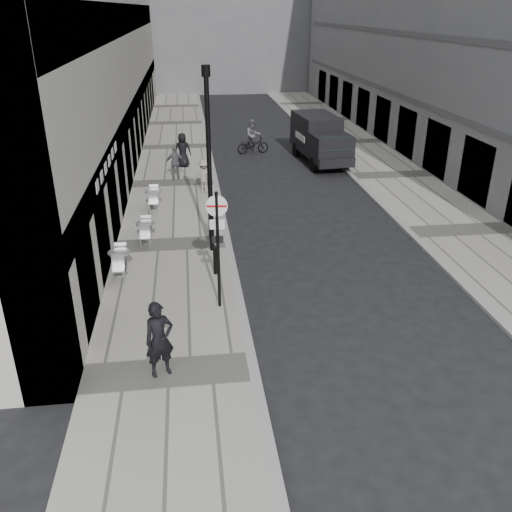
% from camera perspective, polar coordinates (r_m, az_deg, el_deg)
% --- Properties ---
extents(ground, '(120.00, 120.00, 0.00)m').
position_cam_1_polar(ground, '(11.23, 1.47, -20.05)').
color(ground, black).
rests_on(ground, ground).
extents(sidewalk, '(4.00, 60.00, 0.12)m').
position_cam_1_polar(sidewalk, '(27.05, -8.55, 7.55)').
color(sidewalk, '#9E9A8F').
rests_on(sidewalk, ground).
extents(far_sidewalk, '(4.00, 60.00, 0.12)m').
position_cam_1_polar(far_sidewalk, '(28.93, 13.99, 8.21)').
color(far_sidewalk, '#9E9A8F').
rests_on(far_sidewalk, ground).
extents(walking_man, '(0.79, 0.66, 1.86)m').
position_cam_1_polar(walking_man, '(12.62, -10.14, -8.66)').
color(walking_man, black).
rests_on(walking_man, sidewalk).
extents(sign_post, '(0.59, 0.12, 3.41)m').
position_cam_1_polar(sign_post, '(14.67, -4.07, 2.20)').
color(sign_post, black).
rests_on(sign_post, sidewalk).
extents(lamppost, '(0.28, 0.28, 6.20)m').
position_cam_1_polar(lamppost, '(18.06, -4.99, 10.70)').
color(lamppost, black).
rests_on(lamppost, sidewalk).
extents(bollard_near, '(0.12, 0.12, 0.91)m').
position_cam_1_polar(bollard_near, '(17.26, -4.33, -0.52)').
color(bollard_near, black).
rests_on(bollard_near, sidewalk).
extents(bollard_far, '(0.12, 0.12, 0.92)m').
position_cam_1_polar(bollard_far, '(20.14, -4.84, 3.26)').
color(bollard_far, black).
rests_on(bollard_far, sidewalk).
extents(panel_van, '(2.43, 5.48, 2.51)m').
position_cam_1_polar(panel_van, '(30.80, 6.70, 12.35)').
color(panel_van, black).
rests_on(panel_van, ground).
extents(cyclist, '(1.95, 0.91, 2.02)m').
position_cam_1_polar(cyclist, '(32.64, -0.33, 12.09)').
color(cyclist, black).
rests_on(cyclist, ground).
extents(pedestrian_a, '(0.97, 0.41, 1.65)m').
position_cam_1_polar(pedestrian_a, '(27.36, -8.46, 9.68)').
color(pedestrian_a, slate).
rests_on(pedestrian_a, sidewalk).
extents(pedestrian_b, '(1.14, 0.89, 1.55)m').
position_cam_1_polar(pedestrian_b, '(25.11, -5.49, 8.35)').
color(pedestrian_b, gray).
rests_on(pedestrian_b, sidewalk).
extents(pedestrian_c, '(0.94, 0.67, 1.80)m').
position_cam_1_polar(pedestrian_c, '(29.58, -7.72, 11.00)').
color(pedestrian_c, black).
rests_on(pedestrian_c, sidewalk).
extents(cafe_table_near, '(0.71, 1.61, 0.91)m').
position_cam_1_polar(cafe_table_near, '(17.72, -14.12, -0.51)').
color(cafe_table_near, silver).
rests_on(cafe_table_near, sidewalk).
extents(cafe_table_mid, '(0.73, 1.65, 0.94)m').
position_cam_1_polar(cafe_table_mid, '(23.36, -10.69, 6.01)').
color(cafe_table_mid, silver).
rests_on(cafe_table_mid, sidewalk).
extents(cafe_table_far, '(0.70, 1.57, 0.90)m').
position_cam_1_polar(cafe_table_far, '(19.97, -11.51, 2.63)').
color(cafe_table_far, '#B7B7B9').
rests_on(cafe_table_far, sidewalk).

